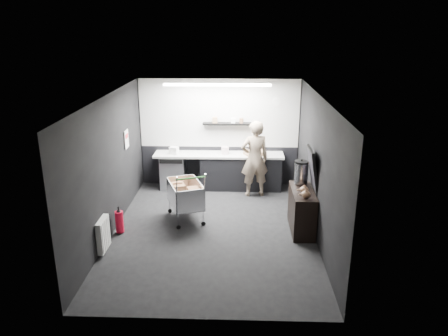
{
  "coord_description": "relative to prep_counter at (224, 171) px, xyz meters",
  "views": [
    {
      "loc": [
        0.5,
        -7.91,
        4.0
      ],
      "look_at": [
        0.2,
        0.4,
        1.21
      ],
      "focal_mm": 35.0,
      "sensor_mm": 36.0,
      "label": 1
    }
  ],
  "objects": [
    {
      "name": "wall_clock",
      "position": [
        1.26,
        0.3,
        1.69
      ],
      "size": [
        0.2,
        0.03,
        0.2
      ],
      "primitive_type": "cylinder",
      "rotation": [
        1.57,
        0.0,
        0.0
      ],
      "color": "white",
      "rests_on": "wall_back"
    },
    {
      "name": "wall_front",
      "position": [
        -0.14,
        -5.17,
        0.89
      ],
      "size": [
        5.5,
        0.0,
        5.5
      ],
      "primitive_type": "plane",
      "rotation": [
        -1.57,
        0.0,
        0.0
      ],
      "color": "black",
      "rests_on": "floor"
    },
    {
      "name": "cardboard_box",
      "position": [
        0.76,
        -0.05,
        0.49
      ],
      "size": [
        0.58,
        0.52,
        0.09
      ],
      "primitive_type": "cube",
      "rotation": [
        0.0,
        0.0,
        0.43
      ],
      "color": "#987551",
      "rests_on": "prep_counter"
    },
    {
      "name": "poster",
      "position": [
        -2.12,
        -1.12,
        1.09
      ],
      "size": [
        0.02,
        0.3,
        0.4
      ],
      "primitive_type": "cube",
      "color": "white",
      "rests_on": "wall_left"
    },
    {
      "name": "person",
      "position": [
        0.74,
        -0.45,
        0.47
      ],
      "size": [
        0.76,
        0.59,
        1.85
      ],
      "primitive_type": "imported",
      "rotation": [
        0.0,
        0.0,
        3.38
      ],
      "color": "beige",
      "rests_on": "floor"
    },
    {
      "name": "wall_right",
      "position": [
        1.86,
        -2.42,
        0.89
      ],
      "size": [
        0.0,
        5.5,
        5.5
      ],
      "primitive_type": "plane",
      "rotation": [
        1.57,
        0.0,
        -1.57
      ],
      "color": "black",
      "rests_on": "floor"
    },
    {
      "name": "white_container",
      "position": [
        -1.24,
        -0.05,
        0.53
      ],
      "size": [
        0.24,
        0.21,
        0.18
      ],
      "primitive_type": "cube",
      "rotation": [
        0.0,
        0.0,
        -0.31
      ],
      "color": "white",
      "rests_on": "prep_counter"
    },
    {
      "name": "wall_back",
      "position": [
        -0.14,
        0.33,
        0.89
      ],
      "size": [
        5.5,
        0.0,
        5.5
      ],
      "primitive_type": "plane",
      "rotation": [
        1.57,
        0.0,
        0.0
      ],
      "color": "black",
      "rests_on": "floor"
    },
    {
      "name": "sideboard",
      "position": [
        1.64,
        -2.27,
        0.09
      ],
      "size": [
        0.48,
        1.13,
        1.7
      ],
      "color": "black",
      "rests_on": "floor"
    },
    {
      "name": "shopping_cart",
      "position": [
        -0.75,
        -1.87,
        0.08
      ],
      "size": [
        0.93,
        1.21,
        1.12
      ],
      "color": "silver",
      "rests_on": "floor"
    },
    {
      "name": "floating_shelf",
      "position": [
        0.06,
        0.2,
        1.16
      ],
      "size": [
        1.2,
        0.22,
        0.04
      ],
      "primitive_type": "cube",
      "color": "black",
      "rests_on": "wall_back"
    },
    {
      "name": "ceiling_strip",
      "position": [
        -0.14,
        -0.57,
        2.21
      ],
      "size": [
        2.4,
        0.2,
        0.04
      ],
      "primitive_type": "cube",
      "color": "white",
      "rests_on": "ceiling"
    },
    {
      "name": "radiator",
      "position": [
        -2.08,
        -3.32,
        -0.11
      ],
      "size": [
        0.1,
        0.5,
        0.6
      ],
      "primitive_type": "cube",
      "color": "white",
      "rests_on": "wall_left"
    },
    {
      "name": "kitchen_wall_panel",
      "position": [
        -0.14,
        0.31,
        1.39
      ],
      "size": [
        3.95,
        0.02,
        1.7
      ],
      "primitive_type": "cube",
      "color": "silver",
      "rests_on": "wall_back"
    },
    {
      "name": "dado_panel",
      "position": [
        -0.14,
        0.31,
        0.04
      ],
      "size": [
        3.95,
        0.02,
        1.0
      ],
      "primitive_type": "cube",
      "color": "black",
      "rests_on": "wall_back"
    },
    {
      "name": "poster_red_band",
      "position": [
        -2.11,
        -1.12,
        1.16
      ],
      "size": [
        0.02,
        0.22,
        0.1
      ],
      "primitive_type": "cube",
      "color": "red",
      "rests_on": "poster"
    },
    {
      "name": "wall_left",
      "position": [
        -2.14,
        -2.42,
        0.89
      ],
      "size": [
        0.0,
        5.5,
        5.5
      ],
      "primitive_type": "plane",
      "rotation": [
        1.57,
        0.0,
        1.57
      ],
      "color": "black",
      "rests_on": "floor"
    },
    {
      "name": "ceiling",
      "position": [
        -0.14,
        -2.42,
        2.24
      ],
      "size": [
        5.5,
        5.5,
        0.0
      ],
      "primitive_type": "plane",
      "rotation": [
        3.14,
        0.0,
        0.0
      ],
      "color": "silver",
      "rests_on": "wall_back"
    },
    {
      "name": "prep_counter",
      "position": [
        0.0,
        0.0,
        0.0
      ],
      "size": [
        3.2,
        0.61,
        0.9
      ],
      "color": "black",
      "rests_on": "floor"
    },
    {
      "name": "floor",
      "position": [
        -0.14,
        -2.42,
        -0.46
      ],
      "size": [
        5.5,
        5.5,
        0.0
      ],
      "primitive_type": "plane",
      "color": "black",
      "rests_on": "ground"
    },
    {
      "name": "pink_tub",
      "position": [
        0.02,
        0.0,
        0.53
      ],
      "size": [
        0.18,
        0.18,
        0.18
      ],
      "primitive_type": "cylinder",
      "color": "silver",
      "rests_on": "prep_counter"
    },
    {
      "name": "fire_extinguisher",
      "position": [
        -1.99,
        -2.57,
        -0.2
      ],
      "size": [
        0.16,
        0.16,
        0.54
      ],
      "color": "red",
      "rests_on": "floor"
    }
  ]
}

